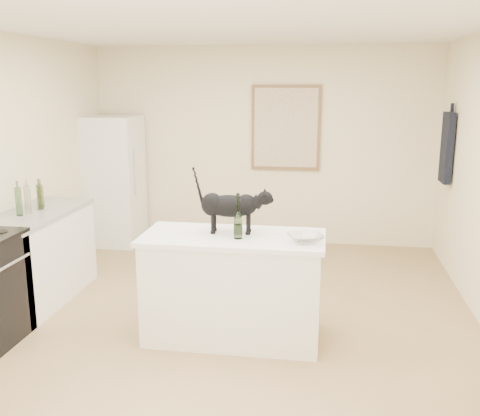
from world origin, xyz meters
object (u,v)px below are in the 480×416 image
wine_bottle (238,219)px  glass_bowl (306,238)px  fridge (114,181)px  black_cat (230,209)px

wine_bottle → glass_bowl: wine_bottle is taller
fridge → black_cat: fridge is taller
wine_bottle → fridge: bearing=128.6°
fridge → glass_bowl: 3.76m
wine_bottle → glass_bowl: bearing=-3.1°
black_cat → wine_bottle: size_ratio=1.80×
fridge → black_cat: (2.01, -2.47, 0.25)m
black_cat → glass_bowl: (0.64, -0.19, -0.17)m
black_cat → glass_bowl: black_cat is taller
black_cat → glass_bowl: size_ratio=2.14×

